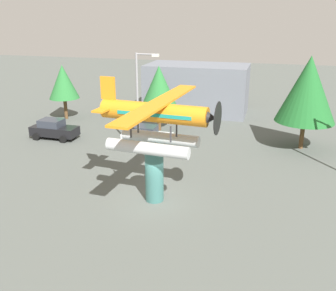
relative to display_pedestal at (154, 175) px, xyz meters
name	(u,v)px	position (x,y,z in m)	size (l,w,h in m)	color
ground_plane	(155,200)	(0.00, 0.00, -1.65)	(140.00, 140.00, 0.00)	#515651
display_pedestal	(154,175)	(0.00, 0.00, 0.00)	(1.10, 1.10, 3.29)	#386B66
floatplane_monument	(156,121)	(0.13, -0.01, 3.32)	(6.97, 10.45, 4.00)	silver
car_near_black	(54,129)	(-12.31, 8.87, -0.77)	(4.20, 2.02, 1.76)	black
car_mid_white	(147,136)	(-3.60, 9.20, -0.77)	(4.20, 2.02, 1.76)	white
streetlight_primary	(140,97)	(-3.44, 7.25, 2.97)	(1.84, 0.28, 7.95)	gray
storefront_building	(197,89)	(-1.92, 22.00, 1.04)	(11.20, 6.02, 5.37)	slate
tree_west	(63,82)	(-14.79, 15.24, 2.30)	(3.13, 3.13, 5.71)	brown
tree_east	(159,86)	(-3.94, 13.92, 2.64)	(3.34, 3.34, 6.17)	brown
tree_center_back	(308,89)	(9.00, 12.12, 3.33)	(4.75, 4.75, 7.63)	brown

